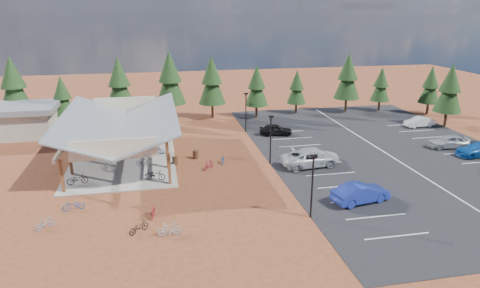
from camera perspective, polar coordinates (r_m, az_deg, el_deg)
ground at (r=41.65m, az=-1.93°, el=-4.08°), size 140.00×140.00×0.00m
asphalt_lot at (r=50.44m, az=18.68°, el=-1.04°), size 27.00×44.00×0.04m
concrete_pad at (r=47.88m, az=-15.24°, el=-1.68°), size 10.60×18.60×0.10m
bike_pavilion at (r=46.79m, az=-15.61°, el=2.68°), size 11.65×19.40×4.97m
outbuilding at (r=60.42m, az=-28.14°, el=2.80°), size 11.00×7.00×3.90m
lamp_post_0 at (r=32.80m, az=9.63°, el=-4.98°), size 0.50×0.25×5.14m
lamp_post_1 at (r=43.53m, az=4.10°, el=1.02°), size 0.50×0.25×5.14m
lamp_post_2 at (r=54.79m, az=0.79°, el=4.60°), size 0.50×0.25×5.14m
trash_bin_0 at (r=44.60m, az=-8.63°, el=-2.14°), size 0.60×0.60×0.90m
trash_bin_1 at (r=46.01m, az=-5.93°, el=-1.40°), size 0.60×0.60×0.90m
pine_0 at (r=63.93m, az=-27.99°, el=7.07°), size 4.10×4.10×9.56m
pine_1 at (r=61.58m, az=-22.62°, el=5.91°), size 2.97×2.97×6.92m
pine_2 at (r=61.54m, az=-15.81°, el=7.88°), size 3.91×3.91×9.12m
pine_3 at (r=61.24m, az=-9.32°, el=8.64°), size 4.19×4.19×9.76m
pine_4 at (r=61.53m, az=-3.78°, el=8.46°), size 3.88×3.88×9.04m
pine_5 at (r=61.84m, az=2.23°, el=7.77°), size 3.31×3.31×7.71m
pine_6 at (r=64.96m, az=7.57°, el=7.52°), size 2.84×2.84×6.62m
pine_7 at (r=67.02m, az=14.18°, el=8.72°), size 3.87×3.87×9.01m
pine_8 at (r=69.44m, az=18.29°, el=7.55°), size 2.93×2.93×6.83m
pine_12 at (r=63.45m, az=26.20°, el=6.65°), size 3.64×3.64×8.49m
pine_13 at (r=70.02m, az=24.07°, el=7.17°), size 3.09×3.09×7.19m
bike_0 at (r=41.74m, az=-20.86°, el=-4.39°), size 1.93×0.97×0.97m
bike_1 at (r=44.20m, az=-17.09°, el=-2.82°), size 1.50×0.48×0.89m
bike_2 at (r=47.97m, az=-16.27°, el=-1.09°), size 1.77×0.71×0.92m
bike_3 at (r=55.24m, az=-16.07°, el=1.41°), size 1.58×0.74×0.92m
bike_4 at (r=40.75m, az=-11.26°, el=-4.03°), size 2.02×1.25×1.00m
bike_5 at (r=44.46m, az=-12.80°, el=-2.31°), size 1.58×0.77×0.91m
bike_6 at (r=47.69m, az=-11.25°, el=-0.78°), size 1.94×0.91×0.98m
bike_7 at (r=52.69m, az=-13.50°, el=0.82°), size 1.55×0.85×0.90m
bike_9 at (r=34.85m, az=-24.58°, el=-9.56°), size 1.51×1.29×0.94m
bike_10 at (r=36.93m, az=-21.30°, el=-7.60°), size 1.81×0.93×0.91m
bike_11 at (r=34.09m, az=-11.46°, el=-8.83°), size 0.66×1.58×0.92m
bike_12 at (r=32.16m, az=-13.36°, el=-10.73°), size 1.67×1.51×0.88m
bike_13 at (r=31.27m, az=-9.30°, el=-11.15°), size 1.77×0.57×1.05m
bike_14 at (r=44.47m, az=-2.29°, el=-2.05°), size 0.86×1.65×0.83m
bike_15 at (r=42.86m, az=-4.23°, el=-2.80°), size 1.39×1.41×0.93m
car_1 at (r=36.95m, az=15.80°, el=-6.31°), size 5.20×2.68×1.63m
car_2 at (r=43.97m, az=9.24°, el=-1.90°), size 6.20×3.50×1.63m
car_3 at (r=45.32m, az=10.03°, el=-1.46°), size 5.11×2.36×1.45m
car_4 at (r=54.12m, az=4.78°, el=1.93°), size 4.31×2.28×1.40m
car_7 at (r=53.11m, az=29.26°, el=-0.64°), size 5.10×2.11×1.47m
car_8 at (r=54.51m, az=26.06°, el=0.32°), size 4.70×2.25×1.55m
car_9 at (r=62.56m, az=22.79°, el=2.74°), size 4.16×1.66×1.34m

